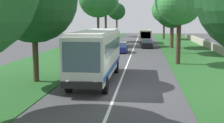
# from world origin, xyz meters

# --- Properties ---
(ground) EXTENTS (160.00, 160.00, 0.00)m
(ground) POSITION_xyz_m (0.00, 0.00, 0.00)
(ground) COLOR #424244
(grass_verge_left) EXTENTS (120.00, 8.00, 0.04)m
(grass_verge_left) POSITION_xyz_m (15.00, 8.20, 0.02)
(grass_verge_left) COLOR #235623
(grass_verge_left) RESTS_ON ground
(grass_verge_right) EXTENTS (120.00, 8.00, 0.04)m
(grass_verge_right) POSITION_xyz_m (15.00, -8.20, 0.02)
(grass_verge_right) COLOR #235623
(grass_verge_right) RESTS_ON ground
(centre_line) EXTENTS (110.00, 0.16, 0.01)m
(centre_line) POSITION_xyz_m (15.00, 0.00, 0.00)
(centre_line) COLOR silver
(centre_line) RESTS_ON ground
(coach_bus) EXTENTS (11.16, 2.62, 3.73)m
(coach_bus) POSITION_xyz_m (3.76, 1.80, 2.15)
(coach_bus) COLOR silver
(coach_bus) RESTS_ON ground
(trailing_car_0) EXTENTS (4.30, 1.78, 1.43)m
(trailing_car_0) POSITION_xyz_m (23.07, 1.58, 0.67)
(trailing_car_0) COLOR navy
(trailing_car_0) RESTS_ON ground
(trailing_car_1) EXTENTS (4.30, 1.78, 1.43)m
(trailing_car_1) POSITION_xyz_m (30.33, -2.10, 0.67)
(trailing_car_1) COLOR black
(trailing_car_1) RESTS_ON ground
(trailing_minibus_0) EXTENTS (6.00, 2.14, 2.53)m
(trailing_minibus_0) POSITION_xyz_m (39.53, -1.86, 1.55)
(trailing_minibus_0) COLOR #BFB299
(trailing_minibus_0) RESTS_ON ground
(roadside_tree_left_0) EXTENTS (6.62, 5.27, 10.39)m
(roadside_tree_left_0) POSITION_xyz_m (42.92, 6.36, 7.64)
(roadside_tree_left_0) COLOR #3D2D1E
(roadside_tree_left_0) RESTS_ON grass_verge_left
(roadside_tree_left_1) EXTENTS (7.76, 6.37, 9.10)m
(roadside_tree_left_1) POSITION_xyz_m (2.74, 6.38, 5.81)
(roadside_tree_left_1) COLOR #4C3826
(roadside_tree_left_1) RESTS_ON grass_verge_left
(roadside_tree_left_4) EXTENTS (5.45, 4.44, 8.70)m
(roadside_tree_left_4) POSITION_xyz_m (60.98, 5.75, 6.36)
(roadside_tree_left_4) COLOR brown
(roadside_tree_left_4) RESTS_ON grass_verge_left
(roadside_tree_right_0) EXTENTS (7.49, 6.46, 10.41)m
(roadside_tree_right_0) POSITION_xyz_m (22.75, -5.98, 7.05)
(roadside_tree_right_0) COLOR brown
(roadside_tree_right_0) RESTS_ON grass_verge_right
(roadside_tree_right_2) EXTENTS (6.79, 5.43, 8.53)m
(roadside_tree_right_2) POSITION_xyz_m (30.45, -5.81, 5.67)
(roadside_tree_right_2) COLOR brown
(roadside_tree_right_2) RESTS_ON grass_verge_right
(roadside_tree_right_3) EXTENTS (5.27, 4.46, 8.37)m
(roadside_tree_right_3) POSITION_xyz_m (12.64, -4.98, 6.05)
(roadside_tree_right_3) COLOR #3D2D1E
(roadside_tree_right_3) RESTS_ON grass_verge_right
(roadside_tree_right_4) EXTENTS (6.78, 5.67, 9.37)m
(roadside_tree_right_4) POSITION_xyz_m (51.09, -5.83, 6.40)
(roadside_tree_right_4) COLOR #4C3826
(roadside_tree_right_4) RESTS_ON grass_verge_right
(utility_pole) EXTENTS (0.24, 1.40, 7.15)m
(utility_pole) POSITION_xyz_m (12.90, -5.05, 3.75)
(utility_pole) COLOR #473828
(utility_pole) RESTS_ON grass_verge_right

